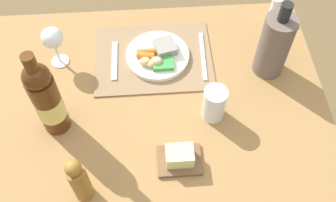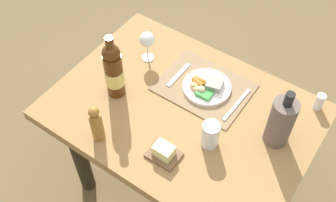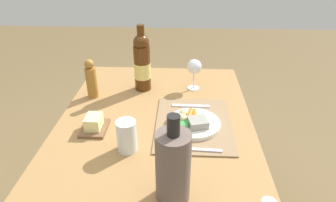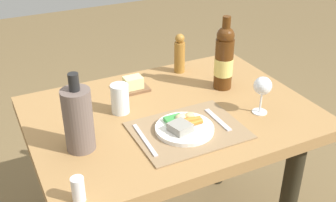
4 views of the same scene
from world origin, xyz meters
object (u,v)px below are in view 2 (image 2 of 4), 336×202
Objects in this scene: knife at (178,75)px; wine_bottle at (114,71)px; fork at (237,104)px; butter_dish at (164,152)px; wine_glass at (147,40)px; water_tumbler at (210,136)px; dining_table at (182,125)px; salt_shaker at (319,102)px; pepper_mill at (96,124)px; cooler_bottle at (281,122)px; dinner_plate at (207,87)px.

wine_bottle is (0.18, 0.24, 0.13)m from knife.
fork is 0.41m from butter_dish.
knife is 0.22m from wine_glass.
wine_glass is at bearing -26.75° from water_tumbler.
dining_table is 8.73× the size of butter_dish.
salt_shaker is 0.96m from pepper_mill.
cooler_bottle is (-0.60, -0.41, 0.03)m from pepper_mill.
dining_table is at bearing 129.94° from knife.
pepper_mill is at bearing 81.10° from knife.
water_tumbler reaches higher than dinner_plate.
cooler_bottle is (-0.40, -0.09, 0.24)m from dining_table.
wine_glass is (0.50, -0.25, 0.06)m from water_tumbler.
dining_table is at bearing 35.76° from salt_shaker.
pepper_mill is 0.50m from wine_glass.
butter_dish reaches higher than fork.
dinner_plate is at bearing -83.96° from butter_dish.
dinner_plate is 0.16m from fork.
pepper_mill is at bearing 102.71° from wine_glass.
fork is at bearing -129.52° from pepper_mill.
dinner_plate is 0.49m from salt_shaker.
dinner_plate is at bearing -115.91° from pepper_mill.
cooler_bottle is (-0.52, 0.06, 0.11)m from knife.
fork is at bearing -16.52° from cooler_bottle.
dining_table is 0.47m from cooler_bottle.
water_tumbler is at bearing -127.42° from butter_dish.
pepper_mill is (0.21, 0.32, 0.21)m from dining_table.
wine_glass reaches higher than dinner_plate.
fork is (-0.18, -0.15, 0.13)m from dining_table.
wine_glass is 0.54× the size of cooler_bottle.
salt_shaker is 0.52× the size of wine_glass.
wine_bottle is at bearing 0.38° from water_tumbler.
dining_table is 5.23× the size of fork.
dinner_plate is at bearing -99.37° from dining_table.
butter_dish is at bearing 75.86° from fork.
wine_bottle is at bearing -22.45° from butter_dish.
dinner_plate is 0.15m from knife.
butter_dish is (-0.37, 0.15, -0.12)m from wine_bottle.
dinner_plate is at bearing 177.87° from wine_glass.
water_tumbler is at bearing 155.75° from dining_table.
salt_shaker reaches higher than dinner_plate.
butter_dish is (-0.07, 0.24, 0.15)m from dining_table.
knife is at bearing 1.03° from dinner_plate.
pepper_mill reaches higher than salt_shaker.
wine_bottle is at bearing -67.51° from pepper_mill.
salt_shaker is at bearing -107.47° from cooler_bottle.
dining_table is 0.27m from water_tumbler.
cooler_bottle reaches higher than dinner_plate.
butter_dish is at bearing 116.83° from knife.
wine_bottle is 2.53× the size of butter_dish.
salt_shaker is 0.28m from cooler_bottle.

